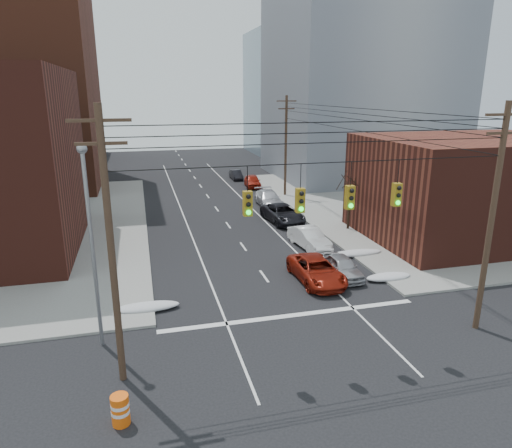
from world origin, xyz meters
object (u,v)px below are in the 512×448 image
lot_car_a (52,221)px  parked_car_f (236,175)px  construction_barrel (120,410)px  parked_car_a (342,267)px  parked_car_d (269,199)px  red_pickup (316,270)px  parked_car_e (253,181)px  parked_car_c (283,214)px  parked_car_b (309,238)px  lot_car_b (40,221)px

lot_car_a → parked_car_f: bearing=-54.6°
construction_barrel → lot_car_a: bearing=103.7°
parked_car_a → parked_car_d: parked_car_d is taller
red_pickup → parked_car_e: size_ratio=1.18×
red_pickup → parked_car_c: bearing=80.1°
parked_car_f → parked_car_a: bearing=-90.6°
parked_car_c → lot_car_a: lot_car_a is taller
parked_car_b → parked_car_e: size_ratio=1.03×
parked_car_d → parked_car_b: bearing=-91.1°
parked_car_d → lot_car_b: 21.41m
parked_car_c → parked_car_d: size_ratio=1.07×
parked_car_f → construction_barrel: 47.15m
lot_car_b → construction_barrel: lot_car_b is taller
lot_car_a → parked_car_a: bearing=-136.7°
red_pickup → lot_car_b: (-18.55, 15.60, 0.22)m
parked_car_c → lot_car_b: (-20.61, 2.25, 0.15)m
red_pickup → parked_car_b: size_ratio=1.14×
construction_barrel → parked_car_c: bearing=60.2°
parked_car_d → red_pickup: bearing=-95.7°
red_pickup → construction_barrel: red_pickup is taller
construction_barrel → red_pickup: bearing=41.7°
parked_car_c → parked_car_d: (0.44, 6.19, -0.02)m
parked_car_b → parked_car_f: 28.77m
parked_car_c → parked_car_d: 6.20m
parked_car_d → parked_car_e: parked_car_d is taller
parked_car_d → construction_barrel: (-13.93, -29.70, -0.19)m
red_pickup → lot_car_b: lot_car_b is taller
parked_car_c → lot_car_a: size_ratio=1.21×
parked_car_b → lot_car_b: size_ratio=0.80×
parked_car_d → parked_car_a: bearing=-90.3°
red_pickup → parked_car_e: bearing=82.6°
parked_car_a → lot_car_a: lot_car_a is taller
construction_barrel → parked_car_d: bearing=64.9°
parked_car_a → parked_car_f: bearing=88.8°
red_pickup → parked_car_c: 13.51m
parked_car_c → parked_car_f: 21.58m
construction_barrel → parked_car_e: bearing=69.6°
parked_car_d → construction_barrel: size_ratio=4.67×
parked_car_b → construction_barrel: parked_car_b is taller
parked_car_f → parked_car_b: bearing=-90.8°
parked_car_a → parked_car_c: (0.19, 13.06, 0.11)m
parked_car_a → parked_car_b: bearing=89.5°
red_pickup → parked_car_e: (3.20, 29.22, 0.03)m
parked_car_c → red_pickup: bearing=-104.1°
construction_barrel → parked_car_a: bearing=38.2°
parked_car_a → lot_car_a: bearing=141.6°
lot_car_a → lot_car_b: (-0.88, 0.10, 0.02)m
parked_car_b → parked_car_d: 13.38m
parked_car_c → construction_barrel: parked_car_c is taller
lot_car_b → red_pickup: bearing=-108.7°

